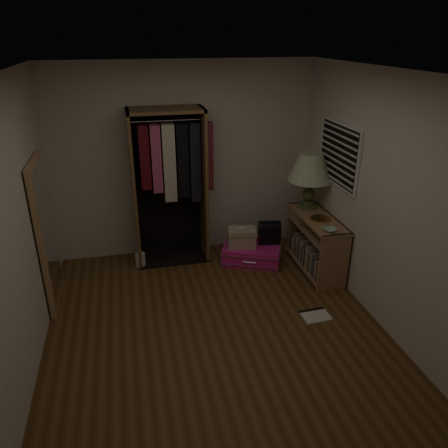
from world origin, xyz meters
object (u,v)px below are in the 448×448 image
(console_bookshelf, at_px, (314,241))
(floor_mirror, at_px, (46,235))
(white_jug, at_px, (141,259))
(black_bag, at_px, (269,231))
(pink_suitcase, at_px, (252,253))
(open_wardrobe, at_px, (172,173))
(table_lamp, at_px, (311,169))
(train_case, at_px, (242,237))

(console_bookshelf, height_order, floor_mirror, floor_mirror)
(white_jug, bearing_deg, black_bag, -5.07)
(pink_suitcase, relative_size, black_bag, 2.95)
(open_wardrobe, distance_m, floor_mirror, 1.72)
(floor_mirror, xyz_separation_m, table_lamp, (3.24, 0.36, 0.43))
(console_bookshelf, bearing_deg, table_lamp, 89.05)
(train_case, bearing_deg, floor_mirror, -158.50)
(floor_mirror, relative_size, black_bag, 5.34)
(pink_suitcase, height_order, train_case, train_case)
(console_bookshelf, relative_size, floor_mirror, 0.66)
(floor_mirror, bearing_deg, white_jug, 30.96)
(table_lamp, height_order, white_jug, table_lamp)
(open_wardrobe, xyz_separation_m, floor_mirror, (-1.50, -0.77, -0.37))
(console_bookshelf, height_order, black_bag, console_bookshelf)
(pink_suitcase, bearing_deg, train_case, -161.68)
(open_wardrobe, relative_size, train_case, 4.89)
(black_bag, relative_size, table_lamp, 0.43)
(pink_suitcase, height_order, table_lamp, table_lamp)
(open_wardrobe, height_order, table_lamp, open_wardrobe)
(open_wardrobe, height_order, black_bag, open_wardrobe)
(open_wardrobe, bearing_deg, black_bag, -14.39)
(black_bag, xyz_separation_m, white_jug, (-1.75, 0.16, -0.30))
(console_bookshelf, height_order, table_lamp, table_lamp)
(console_bookshelf, bearing_deg, white_jug, 166.01)
(pink_suitcase, xyz_separation_m, table_lamp, (0.74, -0.05, 1.16))
(black_bag, bearing_deg, pink_suitcase, -163.38)
(pink_suitcase, distance_m, black_bag, 0.38)
(pink_suitcase, xyz_separation_m, black_bag, (0.25, 0.04, 0.28))
(console_bookshelf, xyz_separation_m, black_bag, (-0.49, 0.40, 0.01))
(floor_mirror, xyz_separation_m, pink_suitcase, (2.50, 0.41, -0.73))
(train_case, bearing_deg, white_jug, -176.12)
(open_wardrobe, bearing_deg, floor_mirror, -152.87)
(floor_mirror, xyz_separation_m, white_jug, (1.00, 0.60, -0.75))
(open_wardrobe, relative_size, black_bag, 6.44)
(floor_mirror, distance_m, white_jug, 1.39)
(train_case, bearing_deg, pink_suitcase, 6.60)
(black_bag, bearing_deg, white_jug, -176.43)
(console_bookshelf, distance_m, table_lamp, 0.95)
(floor_mirror, bearing_deg, table_lamp, 6.25)
(pink_suitcase, distance_m, white_jug, 1.51)
(pink_suitcase, relative_size, train_case, 2.24)
(open_wardrobe, xyz_separation_m, black_bag, (1.26, -0.32, -0.82))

